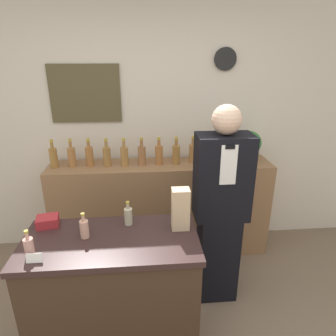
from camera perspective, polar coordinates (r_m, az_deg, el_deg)
back_wall at (r=3.18m, az=-4.40°, el=8.15°), size 5.20×0.09×2.70m
back_shelf at (r=3.23m, az=-1.27°, el=-7.68°), size 2.25×0.42×1.01m
display_counter at (r=2.31m, az=-10.05°, el=-22.88°), size 1.14×0.56×0.94m
shopkeeper at (r=2.52m, az=9.93°, el=-7.85°), size 0.43×0.27×1.72m
potted_plant at (r=3.12m, az=15.19°, el=4.15°), size 0.24×0.24×0.33m
paper_bag at (r=2.01m, az=2.40°, el=-7.82°), size 0.12×0.09×0.29m
price_card_left at (r=1.93m, az=-24.15°, el=-15.39°), size 0.09×0.02×0.06m
gift_box at (r=2.25m, az=-21.95°, el=-9.39°), size 0.16×0.14×0.07m
counter_bottle_0 at (r=1.97m, az=-24.95°, el=-13.45°), size 0.06×0.06×0.18m
counter_bottle_1 at (r=2.03m, az=-15.66°, el=-11.01°), size 0.06×0.06×0.18m
counter_bottle_2 at (r=2.11m, az=-7.57°, el=-9.01°), size 0.06×0.06×0.18m
shelf_bottle_0 at (r=3.11m, az=-20.98°, el=1.96°), size 0.08×0.08×0.28m
shelf_bottle_1 at (r=3.08m, az=-17.88°, el=2.14°), size 0.08×0.08×0.28m
shelf_bottle_2 at (r=3.04m, az=-14.73°, el=2.27°), size 0.08×0.08×0.28m
shelf_bottle_3 at (r=3.00m, az=-11.56°, el=2.28°), size 0.08×0.08×0.28m
shelf_bottle_4 at (r=2.98m, az=-8.30°, el=2.37°), size 0.08×0.08×0.28m
shelf_bottle_5 at (r=2.98m, az=-5.01°, el=2.53°), size 0.08×0.08×0.28m
shelf_bottle_6 at (r=2.99m, az=-1.72°, el=2.63°), size 0.08×0.08×0.28m
shelf_bottle_7 at (r=3.00m, az=1.56°, el=2.70°), size 0.08×0.08×0.28m
shelf_bottle_8 at (r=3.04m, az=4.71°, el=2.92°), size 0.08×0.08×0.28m
shelf_bottle_9 at (r=3.06m, az=7.92°, el=2.90°), size 0.08×0.08×0.28m
shelf_bottle_10 at (r=3.09m, az=11.09°, el=2.87°), size 0.08×0.08×0.28m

